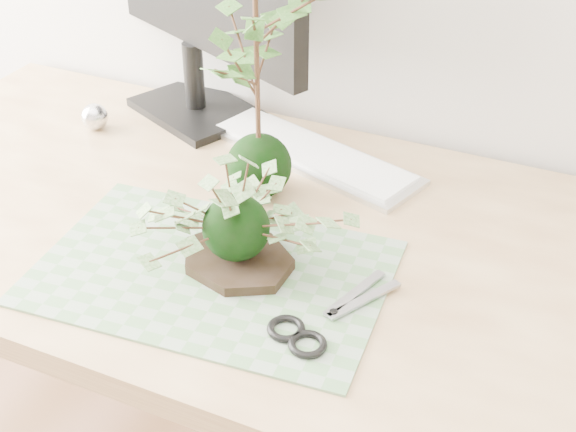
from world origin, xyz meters
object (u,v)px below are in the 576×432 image
object	(u,v)px
maple_kokedama	(256,11)
keyboard	(312,154)
ivy_kokedama	(235,201)
desk	(308,287)

from	to	relation	value
maple_kokedama	keyboard	xyz separation A→B (m)	(0.03, 0.14, -0.29)
maple_kokedama	keyboard	bearing A→B (deg)	77.70
ivy_kokedama	maple_kokedama	bearing A→B (deg)	106.99
ivy_kokedama	keyboard	size ratio (longest dim) A/B	0.82
ivy_kokedama	keyboard	bearing A→B (deg)	94.46
desk	maple_kokedama	world-z (taller)	maple_kokedama
ivy_kokedama	maple_kokedama	world-z (taller)	maple_kokedama
desk	maple_kokedama	distance (m)	0.41
desk	ivy_kokedama	xyz separation A→B (m)	(-0.07, -0.10, 0.20)
desk	maple_kokedama	size ratio (longest dim) A/B	3.75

